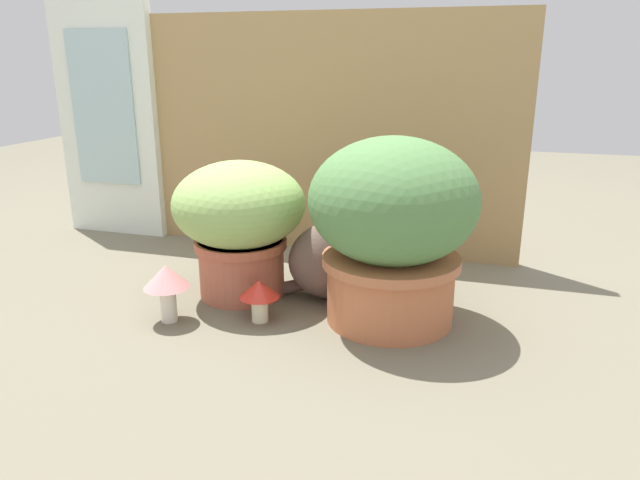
% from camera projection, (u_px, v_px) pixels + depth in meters
% --- Properties ---
extents(ground_plane, '(6.00, 6.00, 0.00)m').
position_uv_depth(ground_plane, '(282.00, 299.00, 1.63)').
color(ground_plane, '#6B6552').
extents(cardboard_backdrop, '(1.29, 0.03, 0.78)m').
position_uv_depth(cardboard_backdrop, '(326.00, 136.00, 1.95)').
color(cardboard_backdrop, '#A78555').
rests_on(cardboard_backdrop, ground).
extents(window_panel_white, '(0.39, 0.05, 0.85)m').
position_uv_depth(window_panel_white, '(108.00, 119.00, 2.13)').
color(window_panel_white, white).
rests_on(window_panel_white, ground).
extents(grass_planter, '(0.36, 0.36, 0.38)m').
position_uv_depth(grass_planter, '(240.00, 220.00, 1.60)').
color(grass_planter, '#B76148').
rests_on(grass_planter, ground).
extents(leafy_planter, '(0.41, 0.41, 0.47)m').
position_uv_depth(leafy_planter, '(392.00, 225.00, 1.43)').
color(leafy_planter, '#C26D45').
rests_on(leafy_planter, ground).
extents(cat, '(0.39, 0.26, 0.32)m').
position_uv_depth(cat, '(342.00, 256.00, 1.61)').
color(cat, brown).
rests_on(cat, ground).
extents(mushroom_ornament_red, '(0.10, 0.10, 0.11)m').
position_uv_depth(mushroom_ornament_red, '(259.00, 293.00, 1.47)').
color(mushroom_ornament_red, '#EEEAC2').
rests_on(mushroom_ornament_red, ground).
extents(mushroom_ornament_pink, '(0.12, 0.12, 0.15)m').
position_uv_depth(mushroom_ornament_pink, '(166.00, 281.00, 1.46)').
color(mushroom_ornament_pink, white).
rests_on(mushroom_ornament_pink, ground).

